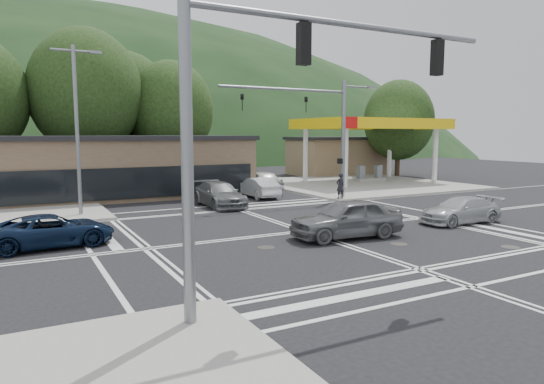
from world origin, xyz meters
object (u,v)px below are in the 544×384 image
car_queue_b (261,181)px  car_northbound (219,194)px  car_queue_a (257,187)px  car_silver_east (461,210)px  car_blue_west (52,230)px  car_grey_center (346,218)px  pedestrian (340,186)px

car_queue_b → car_northbound: bearing=47.8°
car_queue_a → car_silver_east: bearing=107.9°
car_silver_east → car_blue_west: bearing=-99.5°
car_silver_east → car_northbound: bearing=-139.1°
car_queue_a → car_northbound: car_northbound is taller
car_queue_a → car_northbound: (-3.94, -2.66, 0.03)m
car_silver_east → car_queue_a: size_ratio=1.03×
car_grey_center → car_blue_west: bearing=-105.1°
pedestrian → car_blue_west: bearing=12.2°
car_queue_a → pedestrian: pedestrian is taller
car_queue_b → pedestrian: 7.01m
car_blue_west → car_queue_b: bearing=-56.7°
pedestrian → car_silver_east: bearing=88.6°
car_grey_center → car_queue_b: 16.49m
car_silver_east → car_queue_b: car_queue_b is taller
car_queue_b → car_northbound: car_queue_b is taller
car_silver_east → car_queue_b: (-3.15, 15.89, 0.22)m
car_queue_a → car_northbound: bearing=33.3°
car_grey_center → car_queue_b: (4.00, 16.00, 0.02)m
pedestrian → car_queue_a: bearing=-50.3°
car_blue_west → pedestrian: pedestrian is taller
car_grey_center → pedestrian: size_ratio=2.91×
car_silver_east → car_northbound: (-8.52, 10.89, 0.10)m
car_queue_a → car_blue_west: bearing=33.8°
car_queue_a → car_queue_b: 2.74m
car_blue_west → car_grey_center: car_grey_center is taller
car_grey_center → car_queue_a: car_grey_center is taller
car_grey_center → car_queue_a: 13.91m
car_silver_east → car_queue_a: (-4.58, 13.56, 0.07)m
car_blue_west → car_northbound: (9.87, 6.87, 0.09)m
car_silver_east → pedestrian: size_ratio=2.61×
car_blue_west → car_queue_b: (15.24, 11.87, 0.21)m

